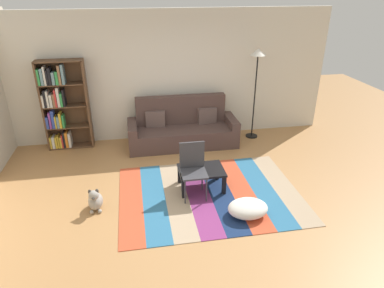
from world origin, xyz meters
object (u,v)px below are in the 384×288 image
(tv_remote, at_px, (194,169))
(folding_chair, at_px, (193,165))
(couch, at_px, (182,129))
(pouf, at_px, (248,208))
(dog, at_px, (95,200))
(coffee_table, at_px, (201,172))
(standing_lamp, at_px, (257,64))
(bookshelf, at_px, (61,106))

(tv_remote, bearing_deg, folding_chair, -134.78)
(couch, height_order, folding_chair, couch)
(pouf, height_order, dog, dog)
(coffee_table, xyz_separation_m, standing_lamp, (1.54, 1.89, 1.32))
(couch, relative_size, tv_remote, 15.07)
(standing_lamp, xyz_separation_m, tv_remote, (-1.66, -1.88, -1.25))
(coffee_table, xyz_separation_m, dog, (-1.70, -0.29, -0.14))
(couch, xyz_separation_m, bookshelf, (-2.42, 0.28, 0.57))
(dog, bearing_deg, tv_remote, 11.05)
(dog, distance_m, standing_lamp, 4.18)
(pouf, bearing_deg, bookshelf, 135.71)
(pouf, height_order, folding_chair, folding_chair)
(bookshelf, xyz_separation_m, tv_remote, (2.35, -2.05, -0.53))
(pouf, bearing_deg, dog, 165.86)
(pouf, xyz_separation_m, tv_remote, (-0.65, 0.87, 0.25))
(coffee_table, bearing_deg, dog, -170.23)
(pouf, relative_size, dog, 1.51)
(standing_lamp, relative_size, folding_chair, 2.16)
(standing_lamp, bearing_deg, tv_remote, -131.48)
(couch, height_order, pouf, couch)
(bookshelf, height_order, dog, bookshelf)
(tv_remote, height_order, folding_chair, folding_chair)
(dog, distance_m, folding_chair, 1.59)
(tv_remote, bearing_deg, couch, 60.40)
(couch, distance_m, folding_chair, 1.95)
(couch, distance_m, bookshelf, 2.51)
(coffee_table, height_order, standing_lamp, standing_lamp)
(standing_lamp, bearing_deg, folding_chair, -129.98)
(bookshelf, relative_size, pouf, 3.03)
(couch, height_order, coffee_table, couch)
(couch, relative_size, pouf, 3.77)
(bookshelf, height_order, standing_lamp, standing_lamp)
(dog, relative_size, folding_chair, 0.44)
(bookshelf, relative_size, standing_lamp, 0.93)
(couch, distance_m, dog, 2.67)
(bookshelf, distance_m, coffee_table, 3.28)
(pouf, xyz_separation_m, folding_chair, (-0.70, 0.71, 0.41))
(coffee_table, bearing_deg, bookshelf, 140.01)
(coffee_table, height_order, tv_remote, tv_remote)
(couch, bearing_deg, pouf, -77.70)
(pouf, bearing_deg, coffee_table, 121.86)
(dog, bearing_deg, pouf, -14.14)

